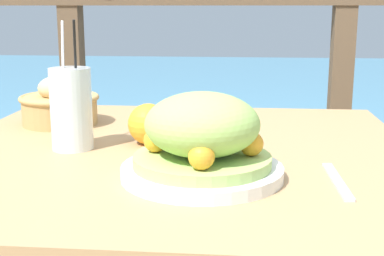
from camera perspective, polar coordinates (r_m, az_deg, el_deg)
patio_table at (r=1.08m, az=-1.69°, el=-7.28°), size 0.94×0.90×0.71m
railing_fence at (r=1.82m, az=1.30°, el=6.03°), size 2.80×0.08×1.08m
sea_backdrop at (r=4.37m, az=3.55°, el=2.52°), size 12.00×4.00×0.40m
salad_plate at (r=0.87m, az=1.09°, el=-1.43°), size 0.27×0.27×0.14m
drink_glass at (r=1.07m, az=-12.75°, el=2.04°), size 0.08×0.08×0.25m
bread_basket at (r=1.31m, az=-13.94°, el=2.46°), size 0.19×0.19×0.12m
knife at (r=0.89m, az=15.22°, el=-5.45°), size 0.02×0.18×0.00m
orange_near_basket at (r=1.09m, az=-4.68°, el=0.44°), size 0.08×0.08×0.08m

